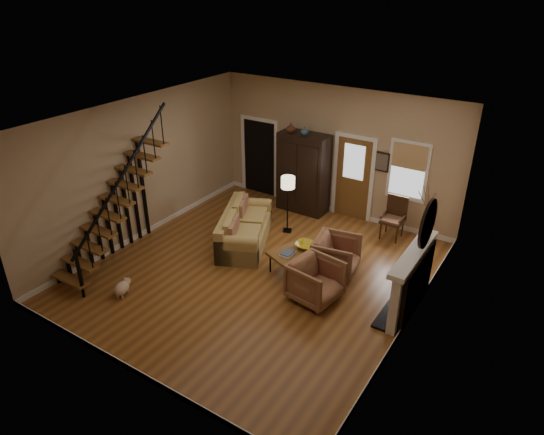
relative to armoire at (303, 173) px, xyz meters
The scene contains 15 objects.
room 1.49m from the armoire, 78.37° to the right, with size 7.00×7.33×3.30m.
staircase 4.94m from the armoire, 115.05° to the right, with size 0.94×2.80×3.20m, color brown, non-canonical shape.
fireplace 4.67m from the armoire, 34.69° to the right, with size 0.33×1.95×2.30m.
armoire is the anchor object (origin of this frame).
vase_a 1.23m from the armoire, 164.05° to the right, with size 0.24×0.24×0.25m, color #4C2619.
vase_b 1.16m from the armoire, 63.43° to the right, with size 0.20×0.20×0.21m, color #334C60.
sofa 2.40m from the armoire, 95.79° to the right, with size 0.95×2.19×0.82m, color tan, non-canonical shape.
coffee_table 3.07m from the armoire, 61.66° to the right, with size 0.74×1.27×0.49m, color brown, non-canonical shape.
bowl 2.90m from the armoire, 59.35° to the right, with size 0.44×0.44×0.11m, color gold.
books 3.22m from the armoire, 66.14° to the right, with size 0.23×0.32×0.06m, color beige, non-canonical shape.
armchair_left 4.03m from the armoire, 56.93° to the right, with size 0.87×0.90×0.82m, color brown.
armchair_right 3.16m from the armoire, 47.35° to the right, with size 0.88×0.90×0.82m, color brown.
floor_lamp 1.34m from the armoire, 77.04° to the right, with size 0.33×0.33×1.44m, color black, non-canonical shape.
side_chair 2.61m from the armoire, ahead, with size 0.54×0.54×1.02m, color #362011, non-canonical shape.
dog 5.48m from the armoire, 101.34° to the right, with size 0.25×0.42×0.31m, color beige, non-canonical shape.
Camera 1 is at (4.95, -7.13, 5.72)m, focal length 32.00 mm.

